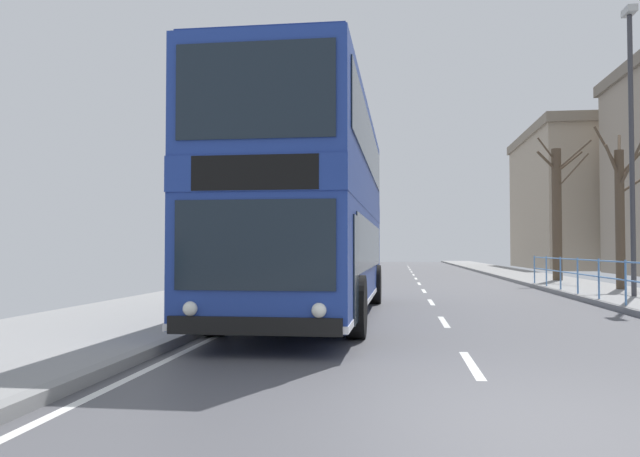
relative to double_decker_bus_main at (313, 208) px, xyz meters
name	(u,v)px	position (x,y,z in m)	size (l,w,h in m)	color
ground	(422,413)	(2.04, -8.04, -2.34)	(15.80, 140.00, 0.20)	#4E4E53
double_decker_bus_main	(313,208)	(0.00, 0.00, 0.00)	(2.77, 11.07, 4.54)	navy
street_lamp_far_side	(631,129)	(8.49, 5.24, 2.53)	(0.28, 0.60, 8.29)	#38383D
bare_tree_far_00	(557,211)	(8.70, 14.64, 0.76)	(2.32, 2.54, 6.15)	#4C3D2D
bare_tree_far_01	(620,209)	(9.29, 8.60, 0.45)	(1.99, 2.92, 5.49)	#4C3D2D
background_building_02	(584,199)	(16.54, 38.32, 3.09)	(9.23, 15.64, 10.88)	gray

